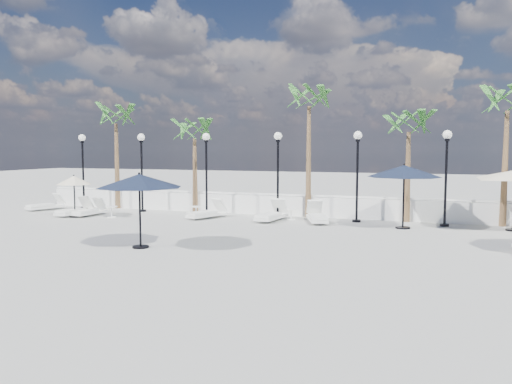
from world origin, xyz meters
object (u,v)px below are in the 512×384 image
(lounger_1, at_px, (46,205))
(lounger_5, at_px, (317,216))
(lounger_3, at_px, (207,213))
(lounger_2, at_px, (90,211))
(lounger_4, at_px, (272,215))
(lounger_0, at_px, (75,210))
(parasol_navy_mid, at_px, (404,172))
(parasol_navy_left, at_px, (139,181))
(parasol_cream_small, at_px, (74,181))

(lounger_1, relative_size, lounger_5, 0.91)
(lounger_3, bearing_deg, lounger_5, 27.01)
(lounger_2, distance_m, lounger_4, 8.56)
(lounger_0, distance_m, parasol_navy_mid, 14.80)
(lounger_0, relative_size, lounger_3, 0.97)
(lounger_1, height_order, parasol_navy_left, parasol_navy_left)
(lounger_1, height_order, parasol_cream_small, parasol_cream_small)
(parasol_navy_mid, distance_m, parasol_cream_small, 14.49)
(lounger_4, height_order, parasol_navy_left, parasol_navy_left)
(lounger_1, xyz_separation_m, parasol_cream_small, (3.05, -1.50, 1.40))
(lounger_2, bearing_deg, lounger_5, 12.48)
(lounger_3, height_order, parasol_navy_mid, parasol_navy_mid)
(lounger_1, height_order, lounger_3, lounger_3)
(lounger_3, bearing_deg, lounger_0, -146.46)
(lounger_4, distance_m, lounger_5, 1.95)
(lounger_0, relative_size, lounger_1, 1.01)
(lounger_2, height_order, parasol_navy_mid, parasol_navy_mid)
(lounger_5, height_order, parasol_navy_mid, parasol_navy_mid)
(lounger_2, bearing_deg, parasol_navy_mid, 8.86)
(lounger_4, relative_size, parasol_cream_small, 1.15)
(lounger_4, bearing_deg, lounger_5, 12.22)
(lounger_2, xyz_separation_m, lounger_5, (10.40, 1.46, 0.03))
(lounger_2, bearing_deg, lounger_4, 13.09)
(parasol_cream_small, bearing_deg, lounger_0, 130.28)
(lounger_1, bearing_deg, lounger_0, -5.73)
(lounger_5, relative_size, parasol_navy_left, 0.82)
(parasol_navy_mid, bearing_deg, lounger_4, 177.73)
(lounger_4, height_order, parasol_cream_small, parasol_cream_small)
(parasol_navy_left, bearing_deg, lounger_3, 97.29)
(lounger_1, height_order, lounger_5, lounger_5)
(lounger_2, height_order, lounger_5, lounger_5)
(lounger_3, distance_m, parasol_cream_small, 6.32)
(lounger_2, bearing_deg, lounger_1, 167.24)
(lounger_2, relative_size, parasol_cream_small, 0.98)
(lounger_4, bearing_deg, parasol_navy_left, -99.96)
(lounger_2, xyz_separation_m, parasol_navy_left, (6.35, -5.66, 1.86))
(parasol_navy_mid, bearing_deg, parasol_navy_left, -138.33)
(lounger_0, bearing_deg, lounger_1, 158.00)
(lounger_3, bearing_deg, parasol_navy_mid, 22.38)
(lounger_5, xyz_separation_m, parasol_navy_left, (-4.05, -7.12, 1.83))
(lounger_1, distance_m, parasol_cream_small, 3.67)
(lounger_2, distance_m, lounger_3, 5.60)
(lounger_2, relative_size, lounger_4, 0.85)
(lounger_3, xyz_separation_m, parasol_navy_left, (0.86, -6.72, 1.84))
(lounger_2, bearing_deg, parasol_cream_small, -135.93)
(lounger_2, xyz_separation_m, parasol_navy_mid, (13.91, 1.07, 1.99))
(lounger_4, distance_m, parasol_cream_small, 9.21)
(lounger_3, xyz_separation_m, parasol_navy_mid, (8.42, 0.00, 1.97))
(parasol_navy_left, bearing_deg, lounger_5, 60.37)
(lounger_2, bearing_deg, parasol_navy_left, -37.21)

